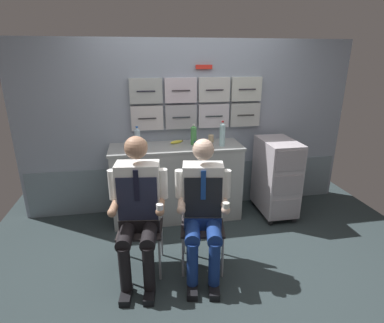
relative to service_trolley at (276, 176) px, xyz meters
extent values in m
cube|color=#2A3537|center=(-1.02, -0.93, -0.54)|extent=(4.80, 4.80, 0.04)
cube|color=#8F9BAD|center=(-1.02, 0.45, 0.55)|extent=(4.20, 0.06, 2.15)
cube|color=gray|center=(-1.02, 0.41, -0.22)|extent=(4.12, 0.01, 0.60)
cube|color=silver|center=(-1.56, 0.39, 0.71)|extent=(0.39, 0.06, 0.29)
cylinder|color=black|center=(-1.56, 0.35, 0.71)|extent=(0.22, 0.01, 0.01)
cube|color=#ACACB3|center=(-1.15, 0.39, 0.71)|extent=(0.39, 0.06, 0.29)
cylinder|color=#1E272E|center=(-1.15, 0.35, 0.71)|extent=(0.22, 0.01, 0.01)
cube|color=silver|center=(-0.73, 0.39, 0.71)|extent=(0.39, 0.06, 0.29)
cylinder|color=#1F292B|center=(-0.73, 0.35, 0.71)|extent=(0.22, 0.01, 0.01)
cube|color=#B6BAB7|center=(-0.32, 0.39, 0.71)|extent=(0.39, 0.06, 0.29)
cylinder|color=black|center=(-0.32, 0.35, 0.71)|extent=(0.22, 0.01, 0.01)
cube|color=#AFB5B4|center=(-1.56, 0.39, 1.03)|extent=(0.39, 0.06, 0.29)
cylinder|color=#1E1F2E|center=(-1.56, 0.35, 1.03)|extent=(0.22, 0.01, 0.01)
cube|color=silver|center=(-1.15, 0.39, 1.03)|extent=(0.39, 0.06, 0.29)
cylinder|color=#2B262A|center=(-1.15, 0.35, 1.03)|extent=(0.22, 0.01, 0.01)
cube|color=silver|center=(-0.73, 0.39, 1.03)|extent=(0.39, 0.06, 0.29)
cylinder|color=#25202A|center=(-0.73, 0.35, 1.03)|extent=(0.22, 0.01, 0.01)
cube|color=silver|center=(-0.32, 0.39, 1.03)|extent=(0.39, 0.06, 0.29)
cylinder|color=#231F2A|center=(-0.32, 0.35, 1.03)|extent=(0.22, 0.01, 0.01)
cube|color=red|center=(-0.86, 0.40, 1.30)|extent=(0.20, 0.02, 0.05)
cube|color=#A8ACAB|center=(-1.24, 0.16, -0.07)|extent=(1.55, 0.52, 0.90)
cube|color=#999D9C|center=(-1.24, 0.16, 0.39)|extent=(1.58, 0.53, 0.03)
sphere|color=black|center=(-0.16, -0.27, -0.49)|extent=(0.07, 0.07, 0.07)
sphere|color=black|center=(0.16, -0.27, -0.49)|extent=(0.07, 0.07, 0.07)
sphere|color=black|center=(-0.16, 0.28, -0.49)|extent=(0.07, 0.07, 0.07)
sphere|color=black|center=(0.16, 0.28, -0.49)|extent=(0.07, 0.07, 0.07)
cube|color=#B4ACB3|center=(0.00, 0.00, 0.00)|extent=(0.40, 0.64, 0.91)
cube|color=#A0989F|center=(0.00, -0.32, -0.30)|extent=(0.35, 0.01, 0.24)
cube|color=#A0989F|center=(0.00, -0.32, 0.00)|extent=(0.35, 0.01, 0.24)
cube|color=#A0989F|center=(0.00, -0.32, 0.31)|extent=(0.35, 0.01, 0.24)
cylinder|color=#28282D|center=(0.00, -0.30, 0.44)|extent=(0.32, 0.02, 0.02)
cylinder|color=#A8AAAF|center=(-1.91, -0.96, -0.31)|extent=(0.02, 0.02, 0.42)
cylinder|color=#A8AAAF|center=(-1.55, -1.01, -0.31)|extent=(0.02, 0.02, 0.42)
cylinder|color=#A8AAAF|center=(-1.86, -0.60, -0.31)|extent=(0.02, 0.02, 0.42)
cylinder|color=#A8AAAF|center=(-1.50, -0.65, -0.31)|extent=(0.02, 0.02, 0.42)
cube|color=#282324|center=(-1.70, -0.80, -0.09)|extent=(0.45, 0.45, 0.02)
cube|color=#282324|center=(-1.68, -0.62, 0.12)|extent=(0.37, 0.08, 0.40)
cylinder|color=#A8AAAF|center=(-1.86, -0.60, 0.12)|extent=(0.02, 0.02, 0.40)
cylinder|color=#A8AAAF|center=(-1.50, -0.65, 0.12)|extent=(0.02, 0.02, 0.40)
cube|color=black|center=(-1.85, -1.19, -0.49)|extent=(0.12, 0.23, 0.06)
cube|color=black|center=(-1.66, -1.22, -0.49)|extent=(0.12, 0.23, 0.06)
cylinder|color=black|center=(-1.85, -1.15, -0.26)|extent=(0.10, 0.10, 0.41)
cylinder|color=black|center=(-1.65, -1.18, -0.26)|extent=(0.10, 0.10, 0.41)
cylinder|color=black|center=(-1.83, -0.97, -0.03)|extent=(0.18, 0.42, 0.13)
cylinder|color=black|center=(-1.63, -1.00, -0.03)|extent=(0.18, 0.42, 0.13)
cube|color=black|center=(-1.70, -0.80, -0.02)|extent=(0.38, 0.24, 0.12)
cube|color=white|center=(-1.70, -0.78, 0.29)|extent=(0.40, 0.26, 0.51)
cube|color=#22263C|center=(-1.72, -0.89, 0.25)|extent=(0.35, 0.06, 0.41)
cube|color=black|center=(-1.72, -0.90, 0.38)|extent=(0.04, 0.01, 0.28)
cylinder|color=white|center=(-1.92, -0.76, 0.35)|extent=(0.08, 0.08, 0.27)
cylinder|color=#A6795D|center=(-1.92, -0.87, 0.19)|extent=(0.10, 0.26, 0.07)
sphere|color=#A6795D|center=(-1.93, -0.99, 0.19)|extent=(0.08, 0.08, 0.08)
cylinder|color=white|center=(-1.48, -0.81, 0.35)|extent=(0.08, 0.08, 0.27)
cylinder|color=#A6795D|center=(-1.52, -0.92, 0.19)|extent=(0.10, 0.26, 0.07)
sphere|color=#A6795D|center=(-1.53, -1.04, 0.19)|extent=(0.08, 0.08, 0.08)
cylinder|color=white|center=(-1.53, -1.04, 0.23)|extent=(0.06, 0.06, 0.06)
sphere|color=#A6795D|center=(-1.70, -0.78, 0.68)|extent=(0.20, 0.20, 0.20)
ellipsoid|color=tan|center=(-1.70, -0.77, 0.70)|extent=(0.22, 0.20, 0.14)
cylinder|color=#A8AAAF|center=(-1.34, -1.01, -0.31)|extent=(0.02, 0.02, 0.42)
cylinder|color=#A8AAAF|center=(-0.98, -1.07, -0.31)|extent=(0.02, 0.02, 0.42)
cylinder|color=#A8AAAF|center=(-1.27, -0.65, -0.31)|extent=(0.02, 0.02, 0.42)
cylinder|color=#A8AAAF|center=(-0.92, -0.72, -0.31)|extent=(0.02, 0.02, 0.42)
cube|color=#282324|center=(-1.13, -0.86, -0.09)|extent=(0.47, 0.47, 0.02)
cube|color=#282324|center=(-1.09, -0.68, 0.12)|extent=(0.37, 0.09, 0.40)
cylinder|color=#A8AAAF|center=(-1.27, -0.65, 0.12)|extent=(0.02, 0.02, 0.40)
cylinder|color=#A8AAAF|center=(-0.92, -0.72, 0.12)|extent=(0.02, 0.02, 0.40)
cube|color=black|center=(-1.29, -1.22, -0.49)|extent=(0.13, 0.23, 0.06)
cube|color=black|center=(-1.10, -1.26, -0.49)|extent=(0.13, 0.23, 0.06)
cylinder|color=navy|center=(-1.28, -1.18, -0.26)|extent=(0.10, 0.10, 0.41)
cylinder|color=navy|center=(-1.10, -1.22, -0.26)|extent=(0.10, 0.10, 0.41)
cylinder|color=navy|center=(-1.25, -1.02, -0.03)|extent=(0.20, 0.40, 0.13)
cylinder|color=navy|center=(-1.07, -1.05, -0.03)|extent=(0.20, 0.40, 0.13)
cube|color=navy|center=(-1.13, -0.86, -0.02)|extent=(0.37, 0.26, 0.12)
cube|color=white|center=(-1.12, -0.84, 0.28)|extent=(0.39, 0.26, 0.48)
cube|color=black|center=(-1.14, -0.95, 0.24)|extent=(0.33, 0.07, 0.39)
cube|color=navy|center=(-1.14, -0.95, 0.36)|extent=(0.04, 0.02, 0.27)
cylinder|color=white|center=(-1.33, -0.81, 0.33)|extent=(0.08, 0.08, 0.26)
cylinder|color=beige|center=(-1.33, -0.92, 0.18)|extent=(0.11, 0.25, 0.07)
sphere|color=beige|center=(-1.35, -1.02, 0.18)|extent=(0.08, 0.08, 0.08)
cylinder|color=white|center=(-0.92, -0.88, 0.33)|extent=(0.08, 0.08, 0.26)
cylinder|color=beige|center=(-0.96, -0.98, 0.18)|extent=(0.11, 0.25, 0.07)
sphere|color=beige|center=(-0.98, -1.09, 0.18)|extent=(0.08, 0.08, 0.08)
cylinder|color=silver|center=(-0.98, -1.09, 0.22)|extent=(0.06, 0.06, 0.06)
sphere|color=beige|center=(-1.12, -0.84, 0.65)|extent=(0.19, 0.19, 0.19)
ellipsoid|color=black|center=(-1.12, -0.83, 0.67)|extent=(0.21, 0.20, 0.13)
cylinder|color=#ADDAE1|center=(-0.70, 0.07, 0.54)|extent=(0.07, 0.07, 0.26)
cone|color=#ADDAE1|center=(-0.70, 0.07, 0.68)|extent=(0.07, 0.07, 0.02)
cylinder|color=red|center=(-0.70, 0.07, 0.70)|extent=(0.03, 0.03, 0.02)
cylinder|color=silver|center=(-1.69, 0.18, 0.51)|extent=(0.07, 0.07, 0.21)
cone|color=silver|center=(-1.69, 0.18, 0.63)|extent=(0.07, 0.07, 0.02)
cylinder|color=blue|center=(-1.69, 0.18, 0.65)|extent=(0.03, 0.03, 0.02)
cylinder|color=#4DA052|center=(-1.02, 0.18, 0.51)|extent=(0.07, 0.07, 0.21)
cone|color=#4DA052|center=(-1.02, 0.18, 0.63)|extent=(0.07, 0.07, 0.02)
cylinder|color=silver|center=(-1.02, 0.18, 0.65)|extent=(0.03, 0.03, 0.02)
cylinder|color=tan|center=(-1.65, -0.02, 0.44)|extent=(0.07, 0.07, 0.06)
cylinder|color=#382114|center=(-1.65, -0.02, 0.46)|extent=(0.06, 0.06, 0.01)
cylinder|color=navy|center=(-1.77, 0.15, 0.44)|extent=(0.07, 0.07, 0.07)
cylinder|color=#382114|center=(-1.77, 0.15, 0.47)|extent=(0.06, 0.06, 0.01)
cylinder|color=#CFB187|center=(-0.79, 0.27, 0.45)|extent=(0.07, 0.07, 0.09)
cylinder|color=#382114|center=(-0.79, 0.27, 0.49)|extent=(0.06, 0.06, 0.01)
cylinder|color=navy|center=(-1.00, 0.07, 0.44)|extent=(0.07, 0.07, 0.06)
cylinder|color=#382114|center=(-1.00, 0.07, 0.47)|extent=(0.06, 0.06, 0.01)
ellipsoid|color=yellow|center=(-1.22, 0.26, 0.43)|extent=(0.17, 0.10, 0.04)
cylinder|color=#4C3819|center=(-1.14, 0.29, 0.43)|extent=(0.01, 0.01, 0.02)
camera|label=1|loc=(-1.67, -3.34, 1.43)|focal=28.72mm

